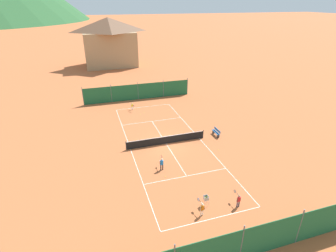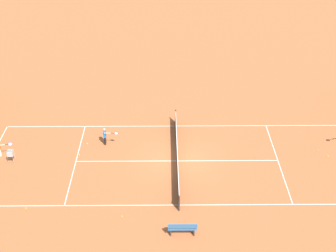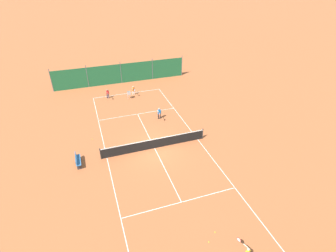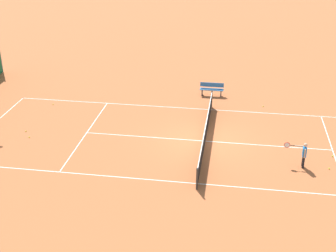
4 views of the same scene
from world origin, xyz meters
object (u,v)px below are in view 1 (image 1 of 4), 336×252
Objects in this scene: player_far_service at (162,163)px; tennis_net at (166,140)px; tennis_ball_by_net_left at (144,112)px; tennis_ball_near_corner at (169,110)px; tennis_ball_service_box at (165,177)px; player_near_baseline at (132,106)px; tennis_ball_far_corner at (140,114)px; ball_hopper at (206,198)px; courtside_bench at (216,132)px; player_far_baseline at (238,200)px; tennis_ball_alley_right at (239,180)px; tennis_ball_by_net_right at (219,150)px; player_near_service at (202,208)px; tennis_ball_alley_left at (179,176)px; alpine_chalet at (109,41)px.

tennis_net is at bearing 67.95° from player_far_service.
player_far_service is at bearing -95.98° from tennis_ball_by_net_left.
tennis_ball_service_box is at bearing -108.81° from tennis_ball_near_corner.
player_near_baseline is 16.60× the size of tennis_ball_near_corner.
tennis_net is 139.09× the size of tennis_ball_far_corner.
player_far_service reaches higher than tennis_ball_far_corner.
player_near_baseline is 17.22m from tennis_ball_service_box.
tennis_ball_far_corner is at bearing 93.20° from ball_hopper.
courtside_bench reaches higher than tennis_ball_far_corner.
player_far_service is 1.44m from tennis_ball_service_box.
player_far_baseline reaches higher than tennis_ball_alley_right.
tennis_net is 11.55m from player_far_baseline.
tennis_ball_by_net_right is 1.00× the size of tennis_ball_by_net_left.
player_near_service is (1.08, -22.54, 0.01)m from player_near_baseline.
player_near_baseline reaches higher than tennis_ball_by_net_left.
player_far_service is at bearing 123.20° from player_far_baseline.
tennis_ball_service_box is at bearing -107.96° from tennis_net.
player_far_service is 1.40× the size of ball_hopper.
player_near_baseline reaches higher than tennis_ball_near_corner.
tennis_ball_service_box and tennis_ball_alley_right have the same top height.
tennis_ball_service_box is at bearing 164.28° from tennis_ball_alley_left.
player_far_baseline is at bearing -79.49° from player_near_baseline.
player_far_baseline is 1.28× the size of ball_hopper.
player_far_baseline is at bearing -92.60° from tennis_ball_near_corner.
player_near_baseline is at bearing 98.89° from tennis_net.
tennis_ball_near_corner is (-1.64, 12.72, 0.00)m from tennis_ball_by_net_right.
player_near_baseline is at bearing 92.76° from player_near_service.
courtside_bench reaches higher than tennis_ball_alley_right.
player_near_service is 16.99× the size of tennis_ball_near_corner.
tennis_ball_by_net_right is at bearing 82.70° from tennis_ball_alley_right.
tennis_net reaches higher than tennis_ball_by_net_left.
tennis_ball_by_net_left is (-0.39, 9.69, -0.47)m from tennis_net.
tennis_ball_service_box is 15.71m from tennis_ball_by_net_left.
player_near_baseline is 5.43m from tennis_ball_near_corner.
courtside_bench is (8.27, 6.06, 0.42)m from tennis_ball_service_box.
ball_hopper reaches higher than tennis_ball_by_net_right.
tennis_ball_alley_left is 48.62m from alpine_chalet.
alpine_chalet is (-1.38, 52.38, 5.16)m from ball_hopper.
player_near_service reaches higher than tennis_ball_near_corner.
alpine_chalet reaches higher than player_near_baseline.
tennis_ball_alley_left is 1.00× the size of tennis_ball_by_net_right.
tennis_ball_alley_left is at bearing -89.26° from alpine_chalet.
tennis_ball_by_net_left is at bearing 104.55° from tennis_ball_alley_right.
tennis_ball_near_corner is (3.37, 9.62, -0.47)m from tennis_net.
tennis_ball_by_net_right is (5.70, 3.18, 0.00)m from tennis_ball_alley_left.
tennis_ball_service_box and tennis_ball_by_net_left have the same top height.
player_far_baseline reaches higher than tennis_ball_service_box.
ball_hopper is (0.74, 0.88, 0.00)m from player_near_service.
tennis_ball_service_box is (-1.93, -5.94, -0.47)m from tennis_net.
tennis_ball_by_net_left is 11.71m from courtside_bench.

